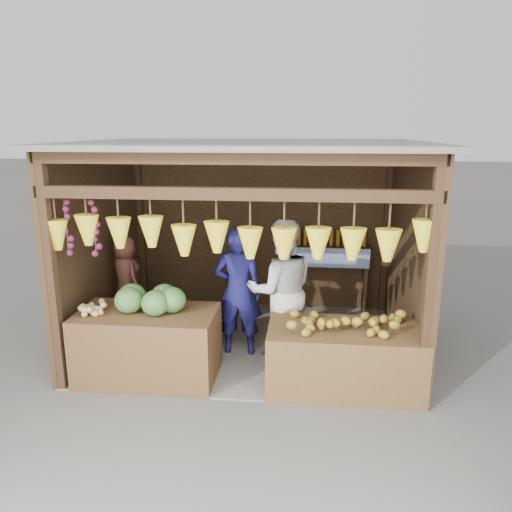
# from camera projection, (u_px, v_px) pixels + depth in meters

# --- Properties ---
(ground) EXTENTS (80.00, 80.00, 0.00)m
(ground) POSITION_uv_depth(u_px,v_px,m) (250.00, 342.00, 6.76)
(ground) COLOR #514F49
(ground) RESTS_ON ground
(stall_structure) EXTENTS (4.30, 3.30, 2.66)m
(stall_structure) POSITION_uv_depth(u_px,v_px,m) (247.00, 222.00, 6.31)
(stall_structure) COLOR slate
(stall_structure) RESTS_ON ground
(back_shelf) EXTENTS (1.25, 0.32, 1.32)m
(back_shelf) POSITION_uv_depth(u_px,v_px,m) (327.00, 258.00, 7.67)
(back_shelf) COLOR #382314
(back_shelf) RESTS_ON ground
(counter_left) EXTENTS (1.57, 0.85, 0.81)m
(counter_left) POSITION_uv_depth(u_px,v_px,m) (148.00, 345.00, 5.72)
(counter_left) COLOR #4D3119
(counter_left) RESTS_ON ground
(counter_right) EXTENTS (1.68, 0.85, 0.71)m
(counter_right) POSITION_uv_depth(u_px,v_px,m) (344.00, 358.00, 5.51)
(counter_right) COLOR #483318
(counter_right) RESTS_ON ground
(stool) EXTENTS (0.35, 0.35, 0.33)m
(stool) POSITION_uv_depth(u_px,v_px,m) (129.00, 326.00, 6.88)
(stool) COLOR black
(stool) RESTS_ON ground
(man_standing) EXTENTS (0.61, 0.40, 1.67)m
(man_standing) POSITION_uv_depth(u_px,v_px,m) (238.00, 292.00, 6.24)
(man_standing) COLOR #15144D
(man_standing) RESTS_ON ground
(woman_standing) EXTENTS (0.98, 0.84, 1.77)m
(woman_standing) POSITION_uv_depth(u_px,v_px,m) (282.00, 291.00, 6.11)
(woman_standing) COLOR silver
(woman_standing) RESTS_ON ground
(vendor_seated) EXTENTS (0.64, 0.63, 1.12)m
(vendor_seated) POSITION_uv_depth(u_px,v_px,m) (126.00, 276.00, 6.70)
(vendor_seated) COLOR #522920
(vendor_seated) RESTS_ON stool
(melon_pile) EXTENTS (1.00, 0.50, 0.32)m
(melon_pile) POSITION_uv_depth(u_px,v_px,m) (147.00, 298.00, 5.61)
(melon_pile) COLOR #154412
(melon_pile) RESTS_ON counter_left
(tanfruit_pile) EXTENTS (0.34, 0.40, 0.13)m
(tanfruit_pile) POSITION_uv_depth(u_px,v_px,m) (94.00, 307.00, 5.60)
(tanfruit_pile) COLOR tan
(tanfruit_pile) RESTS_ON counter_left
(mango_pile) EXTENTS (1.40, 0.64, 0.22)m
(mango_pile) POSITION_uv_depth(u_px,v_px,m) (347.00, 319.00, 5.39)
(mango_pile) COLOR #AE5C17
(mango_pile) RESTS_ON counter_right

